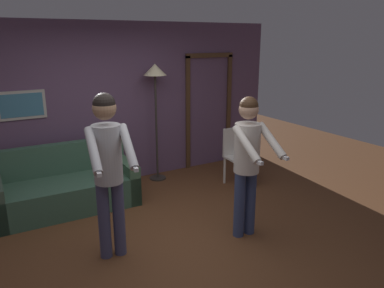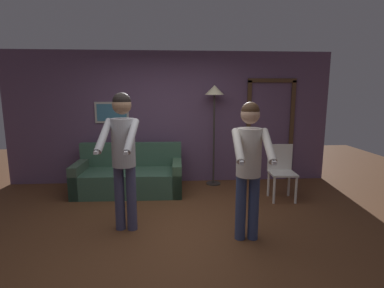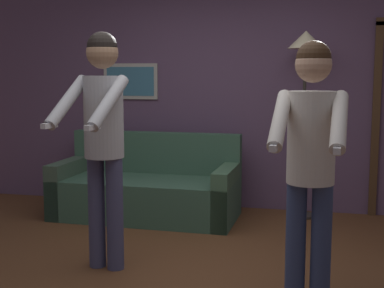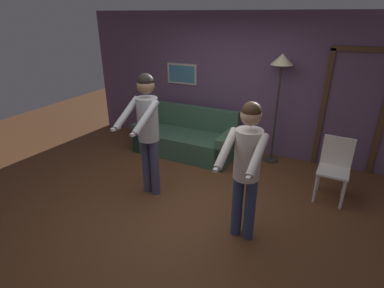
% 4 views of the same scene
% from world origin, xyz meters
% --- Properties ---
extents(ground_plane, '(12.00, 12.00, 0.00)m').
position_xyz_m(ground_plane, '(0.00, 0.00, 0.00)').
color(ground_plane, brown).
extents(back_wall_assembly, '(6.40, 0.10, 2.60)m').
position_xyz_m(back_wall_assembly, '(0.02, 2.26, 1.30)').
color(back_wall_assembly, '#5E4461').
rests_on(back_wall_assembly, ground_plane).
extents(couch, '(1.92, 0.89, 0.87)m').
position_xyz_m(couch, '(-0.76, 1.61, 0.28)').
color(couch, '#395B47').
rests_on(couch, ground_plane).
extents(torchiere_lamp, '(0.37, 0.37, 1.94)m').
position_xyz_m(torchiere_lamp, '(0.84, 1.98, 1.66)').
color(torchiere_lamp, '#332D28').
rests_on(torchiere_lamp, ground_plane).
extents(person_standing_left, '(0.49, 0.69, 1.82)m').
position_xyz_m(person_standing_left, '(-0.60, 0.08, 1.12)').
color(person_standing_left, '#434569').
rests_on(person_standing_left, ground_plane).
extents(person_standing_right, '(0.46, 0.67, 1.71)m').
position_xyz_m(person_standing_right, '(0.94, -0.29, 1.04)').
color(person_standing_right, navy).
rests_on(person_standing_right, ground_plane).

